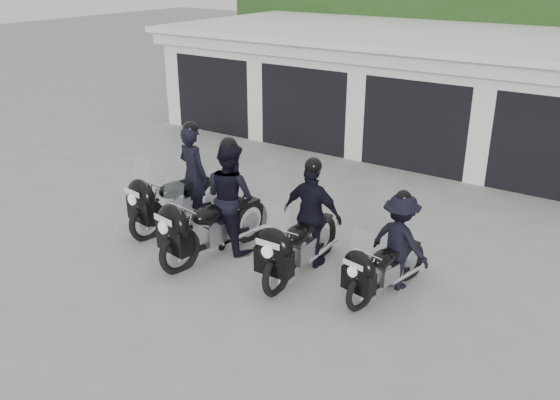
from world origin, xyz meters
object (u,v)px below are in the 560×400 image
Objects in this scene: police_bike_a at (180,186)px; police_bike_b at (221,205)px; police_bike_d at (394,248)px; police_bike_c at (306,224)px.

police_bike_b reaches higher than police_bike_a.
police_bike_b is 1.27× the size of police_bike_d.
police_bike_c reaches higher than police_bike_d.
police_bike_a is 0.98× the size of police_bike_b.
police_bike_a is 2.90m from police_bike_c.
police_bike_a is at bearing -167.53° from police_bike_d.
police_bike_b reaches higher than police_bike_d.
police_bike_b is at bearing -159.04° from police_bike_d.
police_bike_d is (1.45, 0.20, -0.12)m from police_bike_c.
police_bike_a reaches higher than police_bike_c.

